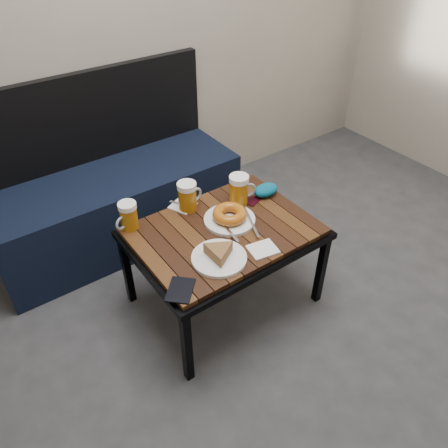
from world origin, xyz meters
TOP-DOWN VIEW (x-y plane):
  - ground at (0.00, 0.00)m, footprint 4.00×4.00m
  - bench at (-0.26, 1.76)m, footprint 1.40×0.50m
  - cafe_table at (-0.05, 0.98)m, footprint 0.84×0.62m
  - beer_mug_left at (-0.40, 1.24)m, footprint 0.13×0.10m
  - beer_mug_centre at (-0.10, 1.20)m, footprint 0.14×0.10m
  - beer_mug_right at (0.13, 1.10)m, footprint 0.15×0.11m
  - plate_pie at (-0.19, 0.82)m, footprint 0.23×0.23m
  - plate_bagel at (0.00, 1.01)m, footprint 0.24×0.31m
  - napkin_left at (-0.11, 1.24)m, footprint 0.14×0.14m
  - napkin_right at (0.00, 0.76)m, footprint 0.14×0.12m
  - passport_navy at (-0.41, 0.77)m, footprint 0.16×0.16m
  - passport_burgundy at (0.18, 1.10)m, footprint 0.11×0.13m
  - knit_pouch at (0.28, 1.08)m, footprint 0.14×0.09m

SIDE VIEW (x-z plane):
  - ground at x=0.00m, z-range 0.00..0.00m
  - bench at x=-0.26m, z-range -0.20..0.75m
  - cafe_table at x=-0.05m, z-range 0.19..0.66m
  - passport_burgundy at x=0.18m, z-range 0.47..0.48m
  - passport_navy at x=-0.41m, z-range 0.47..0.48m
  - napkin_right at x=0.00m, z-range 0.47..0.48m
  - napkin_left at x=-0.11m, z-range 0.47..0.48m
  - plate_pie at x=-0.19m, z-range 0.47..0.53m
  - plate_bagel at x=0.00m, z-range 0.47..0.53m
  - knit_pouch at x=0.28m, z-range 0.47..0.53m
  - beer_mug_left at x=-0.40m, z-range 0.47..0.61m
  - beer_mug_centre at x=-0.10m, z-range 0.47..0.62m
  - beer_mug_right at x=0.13m, z-range 0.47..0.63m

